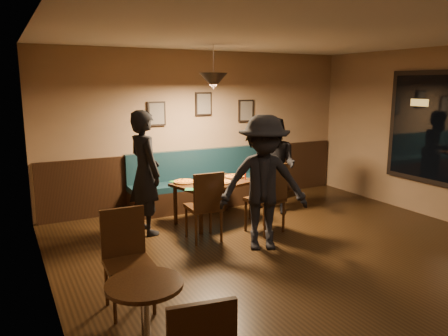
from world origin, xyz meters
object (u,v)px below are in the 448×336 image
diner_right (275,166)px  soda_glass (255,178)px  chair_near_right (265,198)px  diner_left (145,173)px  diner_front (264,183)px  dining_table (214,202)px  booth_bench (210,179)px  tabasco_bottle (245,176)px  cafe_chair_far (129,262)px  chair_near_left (203,205)px  cafe_table (146,320)px

diner_right → soda_glass: size_ratio=12.17×
chair_near_right → diner_left: bearing=140.0°
diner_left → diner_front: size_ratio=1.01×
dining_table → chair_near_right: bearing=-75.2°
booth_bench → chair_near_right: 1.67m
diner_left → diner_front: 1.81m
booth_bench → chair_near_right: (0.10, -1.67, 0.03)m
tabasco_bottle → cafe_chair_far: 3.25m
booth_bench → chair_near_left: (-0.86, -1.54, 0.01)m
diner_right → diner_front: diner_front is taller
dining_table → diner_front: (0.07, -1.34, 0.58)m
chair_near_right → soda_glass: (0.13, 0.49, 0.20)m
diner_front → soda_glass: 1.17m
booth_bench → soda_glass: (0.23, -1.18, 0.23)m
soda_glass → booth_bench: bearing=100.9°
chair_near_left → tabasco_bottle: 1.21m
chair_near_left → cafe_chair_far: bearing=-133.4°
tabasco_bottle → cafe_table: tabasco_bottle is taller
diner_left → soda_glass: diner_left is taller
diner_left → chair_near_left: bearing=-145.2°
chair_near_left → diner_left: bearing=135.5°
chair_near_left → soda_glass: size_ratio=7.49×
tabasco_bottle → diner_front: bearing=-110.2°
booth_bench → tabasco_bottle: (0.18, -0.95, 0.22)m
dining_table → booth_bench: bearing=52.5°
diner_right → cafe_chair_far: size_ratio=1.65×
booth_bench → tabasco_bottle: booth_bench is taller
chair_near_left → chair_near_right: size_ratio=0.95×
booth_bench → diner_right: diner_right is taller
chair_near_left → soda_glass: chair_near_left is taller
dining_table → chair_near_right: 0.94m
diner_front → diner_right: bearing=75.0°
diner_right → diner_front: 1.72m
soda_glass → tabasco_bottle: 0.23m
chair_near_left → cafe_chair_far: (-1.49, -1.46, -0.01)m
dining_table → tabasco_bottle: size_ratio=10.24×
booth_bench → cafe_chair_far: bearing=-128.1°
tabasco_bottle → soda_glass: bearing=-77.8°
diner_front → cafe_table: size_ratio=2.75×
diner_right → chair_near_left: bearing=-88.9°
chair_near_left → chair_near_right: (0.96, -0.13, 0.02)m
cafe_chair_far → diner_left: bearing=-110.2°
diner_left → tabasco_bottle: (1.67, -0.08, -0.20)m
diner_left → diner_front: bearing=-146.6°
diner_right → soda_glass: bearing=-84.0°
booth_bench → soda_glass: size_ratio=22.15×
diner_left → cafe_chair_far: (-0.85, -2.13, -0.42)m
dining_table → diner_right: bearing=-15.8°
tabasco_bottle → chair_near_right: bearing=-96.5°
diner_right → diner_front: size_ratio=0.91×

